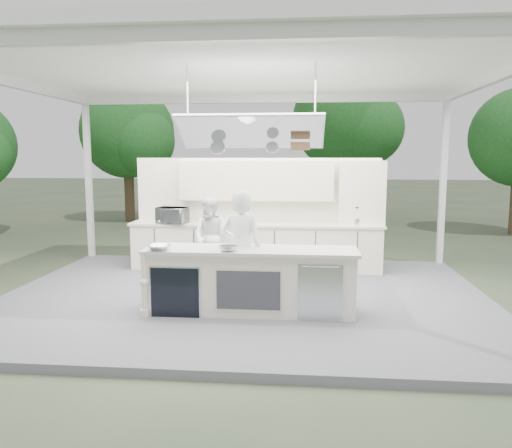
# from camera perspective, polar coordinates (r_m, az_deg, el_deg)

# --- Properties ---
(ground) EXTENTS (90.00, 90.00, 0.00)m
(ground) POSITION_cam_1_polar(r_m,az_deg,el_deg) (8.42, -1.30, -8.85)
(ground) COLOR #475339
(ground) RESTS_ON ground
(stage_deck) EXTENTS (8.00, 6.00, 0.12)m
(stage_deck) POSITION_cam_1_polar(r_m,az_deg,el_deg) (8.40, -1.30, -8.46)
(stage_deck) COLOR #5A5A5F
(stage_deck) RESTS_ON ground
(tent) EXTENTS (8.20, 6.20, 3.86)m
(tent) POSITION_cam_1_polar(r_m,az_deg,el_deg) (8.16, -1.37, 16.95)
(tent) COLOR white
(tent) RESTS_ON ground
(demo_island) EXTENTS (3.10, 0.79, 0.95)m
(demo_island) POSITION_cam_1_polar(r_m,az_deg,el_deg) (7.37, -0.76, -6.47)
(demo_island) COLOR silver
(demo_island) RESTS_ON stage_deck
(back_counter) EXTENTS (5.08, 0.72, 0.95)m
(back_counter) POSITION_cam_1_polar(r_m,az_deg,el_deg) (10.12, -0.05, -2.53)
(back_counter) COLOR silver
(back_counter) RESTS_ON stage_deck
(back_wall_unit) EXTENTS (5.05, 0.48, 2.25)m
(back_wall_unit) POSITION_cam_1_polar(r_m,az_deg,el_deg) (10.17, 2.56, 3.06)
(back_wall_unit) COLOR silver
(back_wall_unit) RESTS_ON stage_deck
(tree_cluster) EXTENTS (19.55, 9.40, 5.85)m
(tree_cluster) POSITION_cam_1_polar(r_m,az_deg,el_deg) (17.84, 1.88, 10.59)
(tree_cluster) COLOR #4C3626
(tree_cluster) RESTS_ON ground
(head_chef) EXTENTS (0.70, 0.51, 1.78)m
(head_chef) POSITION_cam_1_polar(r_m,az_deg,el_deg) (7.50, -1.69, -2.97)
(head_chef) COLOR white
(head_chef) RESTS_ON stage_deck
(sous_chef) EXTENTS (0.88, 0.78, 1.53)m
(sous_chef) POSITION_cam_1_polar(r_m,az_deg,el_deg) (9.50, -5.14, -1.50)
(sous_chef) COLOR white
(sous_chef) RESTS_ON stage_deck
(toaster_oven) EXTENTS (0.64, 0.49, 0.32)m
(toaster_oven) POSITION_cam_1_polar(r_m,az_deg,el_deg) (10.13, -9.54, 0.99)
(toaster_oven) COLOR silver
(toaster_oven) RESTS_ON back_counter
(bowl_large) EXTENTS (0.38, 0.38, 0.08)m
(bowl_large) POSITION_cam_1_polar(r_m,az_deg,el_deg) (7.28, -11.03, -2.65)
(bowl_large) COLOR silver
(bowl_large) RESTS_ON demo_island
(bowl_small) EXTENTS (0.31, 0.31, 0.08)m
(bowl_small) POSITION_cam_1_polar(r_m,az_deg,el_deg) (7.08, -3.20, -2.81)
(bowl_small) COLOR #B1B4B9
(bowl_small) RESTS_ON demo_island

